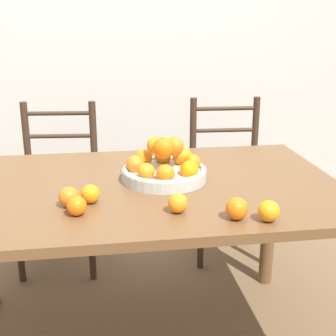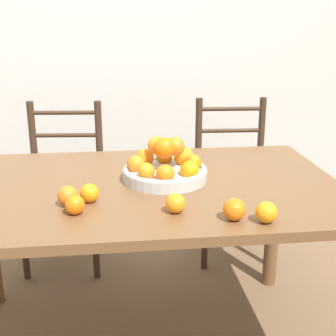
# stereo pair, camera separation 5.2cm
# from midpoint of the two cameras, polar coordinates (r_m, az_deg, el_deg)

# --- Properties ---
(wall_back) EXTENTS (8.00, 0.06, 2.60)m
(wall_back) POSITION_cam_midpoint_polar(r_m,az_deg,el_deg) (3.27, -4.95, 16.76)
(wall_back) COLOR beige
(wall_back) RESTS_ON ground_plane
(dining_table) EXTENTS (1.57, 0.98, 0.74)m
(dining_table) POSITION_cam_midpoint_polar(r_m,az_deg,el_deg) (1.86, -2.62, -4.67)
(dining_table) COLOR brown
(dining_table) RESTS_ON ground_plane
(fruit_bowl) EXTENTS (0.34, 0.34, 0.18)m
(fruit_bowl) POSITION_cam_midpoint_polar(r_m,az_deg,el_deg) (1.85, 0.48, 0.07)
(fruit_bowl) COLOR #B2B7B2
(fruit_bowl) RESTS_ON dining_table
(orange_loose_0) EXTENTS (0.07, 0.07, 0.07)m
(orange_loose_0) POSITION_cam_midpoint_polar(r_m,az_deg,el_deg) (1.56, -10.35, -4.43)
(orange_loose_0) COLOR orange
(orange_loose_0) RESTS_ON dining_table
(orange_loose_1) EXTENTS (0.07, 0.07, 0.07)m
(orange_loose_1) POSITION_cam_midpoint_polar(r_m,az_deg,el_deg) (1.51, 12.88, -5.29)
(orange_loose_1) COLOR orange
(orange_loose_1) RESTS_ON dining_table
(orange_loose_2) EXTENTS (0.07, 0.07, 0.07)m
(orange_loose_2) POSITION_cam_midpoint_polar(r_m,az_deg,el_deg) (1.64, -11.21, -3.36)
(orange_loose_2) COLOR orange
(orange_loose_2) RESTS_ON dining_table
(orange_loose_3) EXTENTS (0.07, 0.07, 0.07)m
(orange_loose_3) POSITION_cam_midpoint_polar(r_m,az_deg,el_deg) (1.51, 9.07, -5.02)
(orange_loose_3) COLOR orange
(orange_loose_3) RESTS_ON dining_table
(orange_loose_4) EXTENTS (0.07, 0.07, 0.07)m
(orange_loose_4) POSITION_cam_midpoint_polar(r_m,az_deg,el_deg) (1.65, -8.65, -3.05)
(orange_loose_4) COLOR orange
(orange_loose_4) RESTS_ON dining_table
(orange_loose_5) EXTENTS (0.07, 0.07, 0.07)m
(orange_loose_5) POSITION_cam_midpoint_polar(r_m,az_deg,el_deg) (1.55, 1.90, -4.32)
(orange_loose_5) COLOR orange
(orange_loose_5) RESTS_ON dining_table
(chair_left) EXTENTS (0.46, 0.44, 0.91)m
(chair_left) POSITION_cam_midpoint_polar(r_m,az_deg,el_deg) (2.70, -11.97, -2.28)
(chair_left) COLOR #382619
(chair_left) RESTS_ON ground_plane
(chair_right) EXTENTS (0.44, 0.42, 0.91)m
(chair_right) POSITION_cam_midpoint_polar(r_m,az_deg,el_deg) (2.78, 8.44, -1.47)
(chair_right) COLOR #382619
(chair_right) RESTS_ON ground_plane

